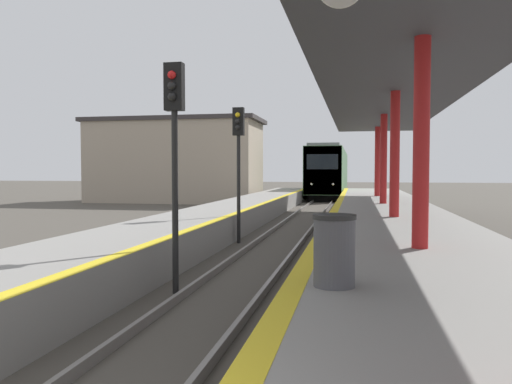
{
  "coord_description": "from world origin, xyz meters",
  "views": [
    {
      "loc": [
        2.42,
        -2.07,
        2.38
      ],
      "look_at": [
        -1.52,
        17.55,
        1.51
      ],
      "focal_mm": 35.0,
      "sensor_mm": 36.0,
      "label": 1
    }
  ],
  "objects_px": {
    "train": "(330,172)",
    "signal_near": "(174,133)",
    "signal_mid": "(238,149)",
    "trash_bin": "(334,250)"
  },
  "relations": [
    {
      "from": "signal_mid",
      "to": "trash_bin",
      "type": "distance_m",
      "value": 10.19
    },
    {
      "from": "train",
      "to": "signal_mid",
      "type": "distance_m",
      "value": 32.14
    },
    {
      "from": "train",
      "to": "signal_near",
      "type": "xyz_separation_m",
      "value": [
        -0.98,
        -38.86,
        0.83
      ]
    },
    {
      "from": "signal_near",
      "to": "trash_bin",
      "type": "bearing_deg",
      "value": -40.14
    },
    {
      "from": "train",
      "to": "trash_bin",
      "type": "bearing_deg",
      "value": -87.03
    },
    {
      "from": "train",
      "to": "signal_mid",
      "type": "height_order",
      "value": "train"
    },
    {
      "from": "signal_mid",
      "to": "trash_bin",
      "type": "height_order",
      "value": "signal_mid"
    },
    {
      "from": "signal_mid",
      "to": "trash_bin",
      "type": "relative_size",
      "value": 4.78
    },
    {
      "from": "signal_near",
      "to": "signal_mid",
      "type": "distance_m",
      "value": 6.77
    },
    {
      "from": "train",
      "to": "signal_near",
      "type": "height_order",
      "value": "train"
    }
  ]
}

